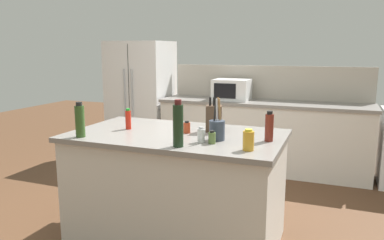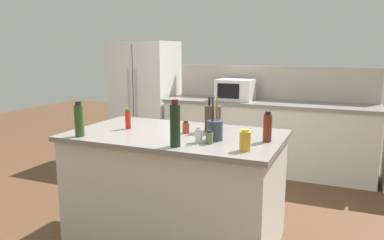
# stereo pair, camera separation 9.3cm
# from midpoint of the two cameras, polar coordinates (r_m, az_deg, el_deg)

# --- Properties ---
(ground_plane) EXTENTS (14.00, 14.00, 0.00)m
(ground_plane) POSITION_cam_midpoint_polar(r_m,az_deg,el_deg) (3.42, -3.06, -17.59)
(ground_plane) COLOR brown
(back_counter_run) EXTENTS (2.79, 0.66, 0.94)m
(back_counter_run) POSITION_cam_midpoint_polar(r_m,az_deg,el_deg) (5.16, 10.14, -2.35)
(back_counter_run) COLOR beige
(back_counter_run) RESTS_ON ground_plane
(wall_backsplash) EXTENTS (2.75, 0.03, 0.46)m
(wall_backsplash) POSITION_cam_midpoint_polar(r_m,az_deg,el_deg) (5.36, 11.06, 5.67)
(wall_backsplash) COLOR #B2A899
(wall_backsplash) RESTS_ON back_counter_run
(kitchen_island) EXTENTS (1.74, 1.02, 0.94)m
(kitchen_island) POSITION_cam_midpoint_polar(r_m,az_deg,el_deg) (3.22, -3.15, -10.18)
(kitchen_island) COLOR beige
(kitchen_island) RESTS_ON ground_plane
(refrigerator) EXTENTS (0.88, 0.75, 1.74)m
(refrigerator) POSITION_cam_midpoint_polar(r_m,az_deg,el_deg) (5.78, -8.17, 3.13)
(refrigerator) COLOR white
(refrigerator) RESTS_ON ground_plane
(microwave) EXTENTS (0.48, 0.39, 0.28)m
(microwave) POSITION_cam_midpoint_polar(r_m,az_deg,el_deg) (5.16, 5.56, 4.63)
(microwave) COLOR white
(microwave) RESTS_ON back_counter_run
(knife_block) EXTENTS (0.15, 0.13, 0.29)m
(knife_block) POSITION_cam_midpoint_polar(r_m,az_deg,el_deg) (3.13, 2.50, 0.27)
(knife_block) COLOR #4C3828
(knife_block) RESTS_ON kitchen_island
(utensil_crock) EXTENTS (0.12, 0.12, 0.32)m
(utensil_crock) POSITION_cam_midpoint_polar(r_m,az_deg,el_deg) (2.84, 2.89, -1.45)
(utensil_crock) COLOR #333D4C
(utensil_crock) RESTS_ON kitchen_island
(vinegar_bottle) EXTENTS (0.06, 0.06, 0.23)m
(vinegar_bottle) POSITION_cam_midpoint_polar(r_m,az_deg,el_deg) (2.85, 10.77, -1.07)
(vinegar_bottle) COLOR maroon
(vinegar_bottle) RESTS_ON kitchen_island
(hot_sauce_bottle) EXTENTS (0.05, 0.05, 0.18)m
(hot_sauce_bottle) POSITION_cam_midpoint_polar(r_m,az_deg,el_deg) (3.28, -10.49, 0.08)
(hot_sauce_bottle) COLOR red
(hot_sauce_bottle) RESTS_ON kitchen_island
(honey_jar) EXTENTS (0.08, 0.08, 0.15)m
(honey_jar) POSITION_cam_midpoint_polar(r_m,az_deg,el_deg) (2.57, 7.57, -3.09)
(honey_jar) COLOR gold
(honey_jar) RESTS_ON kitchen_island
(spice_jar_paprika) EXTENTS (0.06, 0.06, 0.10)m
(spice_jar_paprika) POSITION_cam_midpoint_polar(r_m,az_deg,el_deg) (3.08, -1.66, -1.15)
(spice_jar_paprika) COLOR #B73D1E
(spice_jar_paprika) RESTS_ON kitchen_island
(wine_bottle) EXTENTS (0.07, 0.07, 0.34)m
(wine_bottle) POSITION_cam_midpoint_polar(r_m,az_deg,el_deg) (2.63, -3.14, -0.73)
(wine_bottle) COLOR black
(wine_bottle) RESTS_ON kitchen_island
(olive_oil_bottle) EXTENTS (0.07, 0.07, 0.28)m
(olive_oil_bottle) POSITION_cam_midpoint_polar(r_m,az_deg,el_deg) (3.07, -17.55, -0.09)
(olive_oil_bottle) COLOR #2D4C1E
(olive_oil_bottle) RESTS_ON kitchen_island
(salt_shaker) EXTENTS (0.06, 0.06, 0.12)m
(salt_shaker) POSITION_cam_midpoint_polar(r_m,az_deg,el_deg) (2.77, 0.42, -2.33)
(salt_shaker) COLOR silver
(salt_shaker) RESTS_ON kitchen_island
(spice_jar_oregano) EXTENTS (0.05, 0.05, 0.10)m
(spice_jar_oregano) POSITION_cam_midpoint_polar(r_m,az_deg,el_deg) (2.74, 2.10, -2.69)
(spice_jar_oregano) COLOR #567038
(spice_jar_oregano) RESTS_ON kitchen_island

